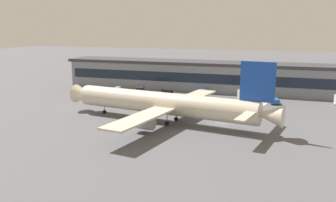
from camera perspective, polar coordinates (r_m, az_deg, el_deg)
ground_plane at (r=98.68m, az=8.17°, el=-3.45°), size 600.00×600.00×0.00m
terminal_building at (r=145.38m, az=12.02°, el=3.60°), size 150.48×14.92×11.49m
airliner at (r=97.36m, az=-0.30°, el=-0.42°), size 61.87×53.06×17.45m
fuel_truck at (r=137.18m, az=-4.37°, el=1.71°), size 5.53×8.85×3.35m
follow_me_car at (r=138.64m, az=-0.16°, el=1.51°), size 4.79×3.41×1.85m
belt_loader at (r=137.67m, az=5.11°, el=1.42°), size 4.35×6.67×1.95m
baggage_tug at (r=145.25m, az=-7.86°, el=1.87°), size 2.46×3.81×1.85m
catering_truck at (r=128.33m, az=12.25°, el=0.97°), size 6.50×7.26×4.15m
pushback_tractor at (r=126.33m, az=16.26°, el=0.02°), size 3.70×5.29×1.75m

